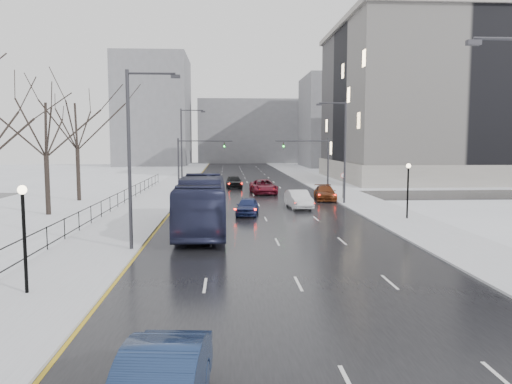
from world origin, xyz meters
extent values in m
cube|color=black|center=(0.00, 60.00, 0.02)|extent=(16.00, 150.00, 0.04)
cube|color=black|center=(0.00, 48.00, 0.02)|extent=(130.00, 10.00, 0.04)
cube|color=silver|center=(-10.50, 60.00, 0.08)|extent=(5.00, 150.00, 0.16)
cube|color=silver|center=(10.50, 60.00, 0.08)|extent=(5.00, 150.00, 0.16)
cube|color=white|center=(-20.00, 60.00, 0.06)|extent=(14.00, 150.00, 0.12)
cube|color=black|center=(-13.00, 30.00, 1.41)|extent=(0.04, 70.00, 0.05)
cube|color=black|center=(-13.00, 30.00, 0.41)|extent=(0.04, 70.00, 0.05)
cylinder|color=black|center=(-13.00, 30.00, 0.81)|extent=(0.06, 0.06, 1.30)
cylinder|color=#2D2D33|center=(7.10, 10.00, 9.80)|extent=(2.60, 0.12, 0.12)
cube|color=#2D2D33|center=(5.80, 10.00, 9.65)|extent=(0.50, 0.25, 0.18)
cylinder|color=#2D2D33|center=(8.40, 40.00, 5.00)|extent=(0.20, 0.20, 10.00)
cylinder|color=#2D2D33|center=(7.10, 40.00, 9.80)|extent=(2.60, 0.12, 0.12)
cube|color=#2D2D33|center=(5.80, 40.00, 9.65)|extent=(0.50, 0.25, 0.18)
cylinder|color=#2D2D33|center=(-8.40, 20.00, 5.00)|extent=(0.20, 0.20, 10.00)
cylinder|color=#2D2D33|center=(-7.10, 20.00, 9.80)|extent=(2.60, 0.12, 0.12)
cube|color=#2D2D33|center=(-5.80, 20.00, 9.65)|extent=(0.50, 0.25, 0.18)
cylinder|color=#2D2D33|center=(-8.40, 52.00, 5.00)|extent=(0.20, 0.20, 10.00)
cylinder|color=#2D2D33|center=(-7.10, 52.00, 9.80)|extent=(2.60, 0.12, 0.12)
cube|color=#2D2D33|center=(-5.80, 52.00, 9.65)|extent=(0.50, 0.25, 0.18)
cylinder|color=black|center=(-11.00, 12.00, 2.16)|extent=(0.14, 0.14, 4.00)
sphere|color=#FFE5B2|center=(-11.00, 12.00, 4.26)|extent=(0.36, 0.36, 0.36)
cylinder|color=black|center=(11.00, 30.00, 2.16)|extent=(0.14, 0.14, 4.00)
sphere|color=#FFE5B2|center=(11.00, 30.00, 4.26)|extent=(0.36, 0.36, 0.36)
cylinder|color=#2D2D33|center=(8.40, 48.00, 3.25)|extent=(0.20, 0.20, 6.50)
cylinder|color=#2D2D33|center=(5.40, 48.00, 6.20)|extent=(6.00, 0.12, 0.12)
imported|color=#2D2D33|center=(3.30, 48.00, 5.60)|extent=(0.15, 0.18, 0.90)
sphere|color=#19FF33|center=(3.30, 47.85, 5.60)|extent=(0.16, 0.16, 0.16)
cylinder|color=#2D2D33|center=(-8.40, 48.00, 3.25)|extent=(0.20, 0.20, 6.50)
cylinder|color=#2D2D33|center=(-5.40, 48.00, 6.20)|extent=(6.00, 0.12, 0.12)
imported|color=#2D2D33|center=(-3.30, 48.00, 5.60)|extent=(0.15, 0.18, 0.90)
sphere|color=#19FF33|center=(-3.30, 47.85, 5.60)|extent=(0.16, 0.16, 0.16)
cylinder|color=#2D2D33|center=(9.20, 44.00, 1.41)|extent=(0.06, 0.06, 2.50)
cylinder|color=white|center=(9.20, 44.00, 2.56)|extent=(0.60, 0.03, 0.60)
torus|color=#B20C0C|center=(9.20, 44.00, 2.56)|extent=(0.58, 0.06, 0.58)
cube|color=gray|center=(35.00, 72.00, 12.00)|extent=(40.00, 30.00, 24.00)
cube|color=gray|center=(35.00, 72.00, 24.40)|extent=(41.00, 31.00, 0.80)
cube|color=gray|center=(35.00, 72.00, 1.50)|extent=(40.60, 30.60, 3.00)
cube|color=slate|center=(28.00, 115.00, 11.00)|extent=(24.00, 20.00, 22.00)
cube|color=slate|center=(-22.00, 125.00, 14.00)|extent=(18.00, 22.00, 28.00)
cube|color=slate|center=(4.00, 140.00, 9.00)|extent=(30.00, 18.00, 18.00)
imported|color=#20243F|center=(-4.80, 26.26, 1.90)|extent=(3.39, 13.40, 3.71)
imported|color=navy|center=(-1.35, 33.33, 0.77)|extent=(2.25, 4.45, 1.45)
imported|color=silver|center=(3.50, 37.34, 0.86)|extent=(2.19, 5.14, 1.65)
imported|color=maroon|center=(1.24, 50.22, 0.87)|extent=(3.19, 6.14, 1.65)
imported|color=#612910|center=(7.20, 43.55, 0.79)|extent=(2.54, 5.31, 1.49)
imported|color=black|center=(-2.11, 57.86, 0.87)|extent=(2.27, 4.99, 1.66)
camera|label=1|loc=(-3.05, -7.78, 6.13)|focal=35.00mm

